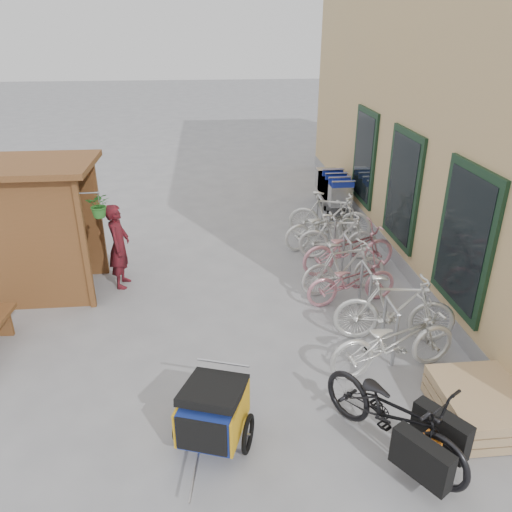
{
  "coord_description": "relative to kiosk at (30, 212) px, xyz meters",
  "views": [
    {
      "loc": [
        -0.22,
        -5.87,
        4.47
      ],
      "look_at": [
        0.5,
        1.5,
        1.0
      ],
      "focal_mm": 35.0,
      "sensor_mm": 36.0,
      "label": 1
    }
  ],
  "objects": [
    {
      "name": "ground",
      "position": [
        3.28,
        -2.47,
        -1.55
      ],
      "size": [
        80.0,
        80.0,
        0.0
      ],
      "primitive_type": "plane",
      "color": "#949497"
    },
    {
      "name": "kiosk",
      "position": [
        0.0,
        0.0,
        0.0
      ],
      "size": [
        2.49,
        1.65,
        2.4
      ],
      "color": "brown",
      "rests_on": "ground"
    },
    {
      "name": "bike_rack",
      "position": [
        5.58,
        -0.07,
        -1.04
      ],
      "size": [
        0.05,
        5.35,
        0.86
      ],
      "color": "#A5A8AD",
      "rests_on": "ground"
    },
    {
      "name": "pallet_stack",
      "position": [
        6.28,
        -3.87,
        -1.34
      ],
      "size": [
        1.0,
        1.2,
        0.4
      ],
      "color": "tan",
      "rests_on": "ground"
    },
    {
      "name": "shopping_carts",
      "position": [
        6.28,
        3.95,
        -0.95
      ],
      "size": [
        0.58,
        1.95,
        1.04
      ],
      "color": "silver",
      "rests_on": "ground"
    },
    {
      "name": "child_trailer",
      "position": [
        3.0,
        -3.94,
        -1.07
      ],
      "size": [
        0.97,
        1.5,
        0.87
      ],
      "rotation": [
        0.0,
        0.0,
        -0.32
      ],
      "color": "navy",
      "rests_on": "ground"
    },
    {
      "name": "cargo_bike",
      "position": [
        5.03,
        -4.24,
        -1.05
      ],
      "size": [
        1.63,
        2.0,
        1.02
      ],
      "rotation": [
        0.0,
        0.0,
        0.58
      ],
      "color": "black",
      "rests_on": "ground"
    },
    {
      "name": "person_kiosk",
      "position": [
        1.38,
        0.13,
        -0.76
      ],
      "size": [
        0.43,
        0.61,
        1.59
      ],
      "primitive_type": "imported",
      "rotation": [
        0.0,
        0.0,
        1.49
      ],
      "color": "maroon",
      "rests_on": "ground"
    },
    {
      "name": "bike_0",
      "position": [
        5.5,
        -2.83,
        -1.05
      ],
      "size": [
        1.98,
        1.0,
        0.99
      ],
      "primitive_type": "imported",
      "rotation": [
        0.0,
        0.0,
        1.76
      ],
      "color": "silver",
      "rests_on": "ground"
    },
    {
      "name": "bike_1",
      "position": [
        5.77,
        -2.11,
        -1.0
      ],
      "size": [
        1.9,
        0.83,
        1.11
      ],
      "primitive_type": "imported",
      "rotation": [
        0.0,
        0.0,
        1.4
      ],
      "color": "silver",
      "rests_on": "ground"
    },
    {
      "name": "bike_2",
      "position": [
        5.44,
        -0.92,
        -1.12
      ],
      "size": [
        1.7,
        0.82,
        0.86
      ],
      "primitive_type": "imported",
      "rotation": [
        0.0,
        0.0,
        1.73
      ],
      "color": "pink",
      "rests_on": "ground"
    },
    {
      "name": "bike_3",
      "position": [
        5.41,
        -0.53,
        -1.06
      ],
      "size": [
        1.7,
        0.78,
        0.99
      ],
      "primitive_type": "imported",
      "rotation": [
        0.0,
        0.0,
        1.77
      ],
      "color": "silver",
      "rests_on": "ground"
    },
    {
      "name": "bike_4",
      "position": [
        5.7,
        0.25,
        -1.05
      ],
      "size": [
        1.98,
        0.97,
        1.0
      ],
      "primitive_type": "imported",
      "rotation": [
        0.0,
        0.0,
        1.74
      ],
      "color": "pink",
      "rests_on": "ground"
    },
    {
      "name": "bike_5",
      "position": [
        5.65,
        0.87,
        -1.06
      ],
      "size": [
        1.68,
        0.67,
        0.98
      ],
      "primitive_type": "imported",
      "rotation": [
        0.0,
        0.0,
        1.44
      ],
      "color": "silver",
      "rests_on": "ground"
    },
    {
      "name": "bike_6",
      "position": [
        5.47,
        1.49,
        -1.08
      ],
      "size": [
        1.9,
        1.06,
        0.94
      ],
      "primitive_type": "imported",
      "rotation": [
        0.0,
        0.0,
        1.83
      ],
      "color": "silver",
      "rests_on": "ground"
    },
    {
      "name": "bike_7",
      "position": [
        5.71,
        1.88,
        -0.99
      ],
      "size": [
        1.93,
        1.11,
        1.12
      ],
      "primitive_type": "imported",
      "rotation": [
        0.0,
        0.0,
        1.24
      ],
      "color": "silver",
      "rests_on": "ground"
    }
  ]
}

